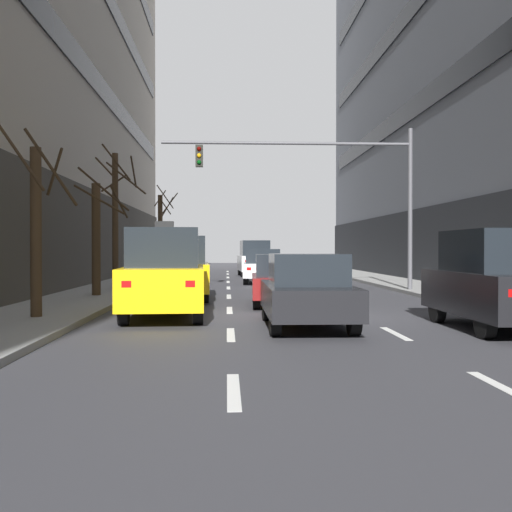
{
  "coord_description": "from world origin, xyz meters",
  "views": [
    {
      "loc": [
        -1.77,
        -15.64,
        1.74
      ],
      "look_at": [
        -0.25,
        16.48,
        1.36
      ],
      "focal_mm": 43.97,
      "sensor_mm": 36.0,
      "label": 1
    }
  ],
  "objects_px": {
    "street_tree_1": "(161,231)",
    "street_tree_3": "(97,236)",
    "taxi_driving_3": "(165,274)",
    "street_tree_0": "(36,226)",
    "car_driving_0": "(281,280)",
    "car_driving_4": "(307,291)",
    "car_parked_1": "(496,280)",
    "street_tree_2": "(116,215)",
    "car_driving_5": "(255,258)",
    "traffic_signal_0": "(333,178)",
    "car_driving_2": "(263,266)",
    "taxi_driving_1": "(181,268)"
  },
  "relations": [
    {
      "from": "car_driving_5",
      "to": "car_parked_1",
      "type": "xyz_separation_m",
      "value": [
        4.0,
        -26.18,
        -0.05
      ]
    },
    {
      "from": "traffic_signal_0",
      "to": "street_tree_0",
      "type": "distance_m",
      "value": 12.96
    },
    {
      "from": "taxi_driving_1",
      "to": "car_driving_2",
      "type": "xyz_separation_m",
      "value": [
        3.36,
        9.98,
        -0.23
      ]
    },
    {
      "from": "car_driving_2",
      "to": "street_tree_0",
      "type": "bearing_deg",
      "value": -110.9
    },
    {
      "from": "taxi_driving_3",
      "to": "street_tree_2",
      "type": "distance_m",
      "value": 10.29
    },
    {
      "from": "traffic_signal_0",
      "to": "street_tree_3",
      "type": "bearing_deg",
      "value": -163.04
    },
    {
      "from": "car_driving_2",
      "to": "street_tree_3",
      "type": "distance_m",
      "value": 11.54
    },
    {
      "from": "street_tree_0",
      "to": "street_tree_3",
      "type": "height_order",
      "value": "street_tree_0"
    },
    {
      "from": "street_tree_0",
      "to": "car_driving_2",
      "type": "bearing_deg",
      "value": 69.1
    },
    {
      "from": "taxi_driving_3",
      "to": "car_parked_1",
      "type": "distance_m",
      "value": 7.76
    },
    {
      "from": "car_driving_4",
      "to": "car_driving_5",
      "type": "relative_size",
      "value": 0.92
    },
    {
      "from": "car_driving_0",
      "to": "taxi_driving_3",
      "type": "height_order",
      "value": "taxi_driving_3"
    },
    {
      "from": "car_parked_1",
      "to": "street_tree_2",
      "type": "xyz_separation_m",
      "value": [
        -10.22,
        12.26,
        2.01
      ]
    },
    {
      "from": "street_tree_0",
      "to": "car_driving_5",
      "type": "bearing_deg",
      "value": 75.71
    },
    {
      "from": "street_tree_0",
      "to": "street_tree_2",
      "type": "relative_size",
      "value": 0.79
    },
    {
      "from": "car_driving_4",
      "to": "car_parked_1",
      "type": "relative_size",
      "value": 0.98
    },
    {
      "from": "taxi_driving_1",
      "to": "car_parked_1",
      "type": "height_order",
      "value": "taxi_driving_1"
    },
    {
      "from": "traffic_signal_0",
      "to": "street_tree_1",
      "type": "xyz_separation_m",
      "value": [
        -8.61,
        18.28,
        -1.59
      ]
    },
    {
      "from": "street_tree_0",
      "to": "street_tree_3",
      "type": "distance_m",
      "value": 6.79
    },
    {
      "from": "taxi_driving_3",
      "to": "street_tree_0",
      "type": "bearing_deg",
      "value": -164.13
    },
    {
      "from": "car_driving_2",
      "to": "car_parked_1",
      "type": "height_order",
      "value": "car_parked_1"
    },
    {
      "from": "street_tree_1",
      "to": "street_tree_2",
      "type": "bearing_deg",
      "value": -90.0
    },
    {
      "from": "taxi_driving_1",
      "to": "car_parked_1",
      "type": "bearing_deg",
      "value": -48.19
    },
    {
      "from": "taxi_driving_3",
      "to": "street_tree_0",
      "type": "distance_m",
      "value": 3.23
    },
    {
      "from": "traffic_signal_0",
      "to": "taxi_driving_3",
      "type": "bearing_deg",
      "value": -123.66
    },
    {
      "from": "car_parked_1",
      "to": "traffic_signal_0",
      "type": "height_order",
      "value": "traffic_signal_0"
    },
    {
      "from": "street_tree_0",
      "to": "street_tree_1",
      "type": "xyz_separation_m",
      "value": [
        0.01,
        27.69,
        0.64
      ]
    },
    {
      "from": "street_tree_1",
      "to": "street_tree_3",
      "type": "xyz_separation_m",
      "value": [
        0.01,
        -20.9,
        -0.74
      ]
    },
    {
      "from": "car_driving_5",
      "to": "car_parked_1",
      "type": "height_order",
      "value": "car_driving_5"
    },
    {
      "from": "taxi_driving_1",
      "to": "car_driving_2",
      "type": "bearing_deg",
      "value": 71.4
    },
    {
      "from": "traffic_signal_0",
      "to": "street_tree_2",
      "type": "bearing_deg",
      "value": 172.74
    },
    {
      "from": "traffic_signal_0",
      "to": "street_tree_2",
      "type": "height_order",
      "value": "traffic_signal_0"
    },
    {
      "from": "car_driving_5",
      "to": "car_parked_1",
      "type": "bearing_deg",
      "value": -81.31
    },
    {
      "from": "taxi_driving_3",
      "to": "car_parked_1",
      "type": "xyz_separation_m",
      "value": [
        7.32,
        -2.58,
        -0.05
      ]
    },
    {
      "from": "traffic_signal_0",
      "to": "street_tree_1",
      "type": "relative_size",
      "value": 1.69
    },
    {
      "from": "car_driving_2",
      "to": "street_tree_2",
      "type": "distance_m",
      "value": 8.88
    },
    {
      "from": "car_driving_5",
      "to": "street_tree_2",
      "type": "distance_m",
      "value": 15.36
    },
    {
      "from": "traffic_signal_0",
      "to": "car_driving_0",
      "type": "bearing_deg",
      "value": -115.46
    },
    {
      "from": "car_driving_0",
      "to": "traffic_signal_0",
      "type": "relative_size",
      "value": 0.43
    },
    {
      "from": "taxi_driving_3",
      "to": "car_driving_4",
      "type": "bearing_deg",
      "value": -32.03
    },
    {
      "from": "traffic_signal_0",
      "to": "street_tree_3",
      "type": "distance_m",
      "value": 9.29
    },
    {
      "from": "car_driving_0",
      "to": "street_tree_2",
      "type": "relative_size",
      "value": 0.74
    },
    {
      "from": "car_parked_1",
      "to": "traffic_signal_0",
      "type": "relative_size",
      "value": 0.45
    },
    {
      "from": "car_driving_5",
      "to": "traffic_signal_0",
      "type": "height_order",
      "value": "traffic_signal_0"
    },
    {
      "from": "street_tree_3",
      "to": "taxi_driving_1",
      "type": "bearing_deg",
      "value": -7.12
    },
    {
      "from": "traffic_signal_0",
      "to": "street_tree_2",
      "type": "xyz_separation_m",
      "value": [
        -8.61,
        1.1,
        -1.43
      ]
    },
    {
      "from": "car_driving_2",
      "to": "street_tree_1",
      "type": "xyz_separation_m",
      "value": [
        -6.26,
        11.29,
        2.06
      ]
    },
    {
      "from": "car_driving_0",
      "to": "taxi_driving_1",
      "type": "height_order",
      "value": "taxi_driving_1"
    },
    {
      "from": "car_parked_1",
      "to": "taxi_driving_1",
      "type": "bearing_deg",
      "value": 131.81
    },
    {
      "from": "car_driving_0",
      "to": "car_driving_4",
      "type": "xyz_separation_m",
      "value": [
        0.1,
        -5.39,
        0.03
      ]
    }
  ]
}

